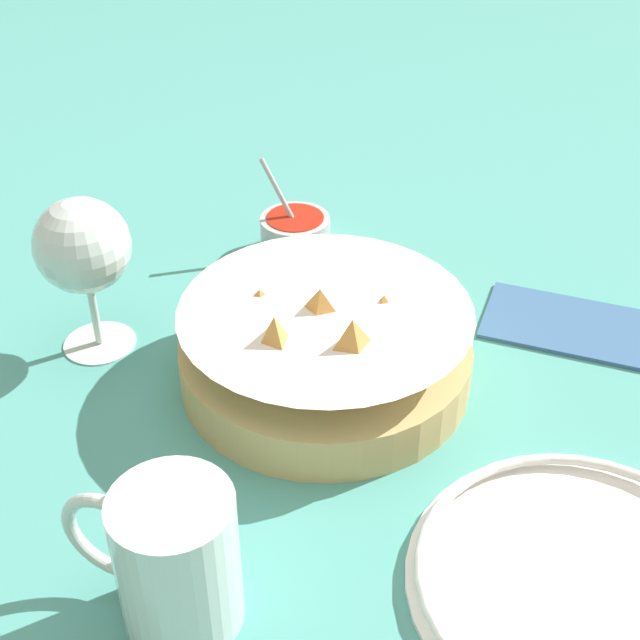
{
  "coord_description": "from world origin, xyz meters",
  "views": [
    {
      "loc": [
        -0.2,
        0.52,
        0.48
      ],
      "look_at": [
        0.0,
        -0.02,
        0.06
      ],
      "focal_mm": 50.0,
      "sensor_mm": 36.0,
      "label": 1
    }
  ],
  "objects_px": {
    "sauce_cup": "(295,233)",
    "beer_mug": "(170,562)",
    "food_basket": "(320,347)",
    "side_plate": "(586,582)",
    "wine_glass": "(83,250)"
  },
  "relations": [
    {
      "from": "beer_mug",
      "to": "side_plate",
      "type": "height_order",
      "value": "beer_mug"
    },
    {
      "from": "wine_glass",
      "to": "beer_mug",
      "type": "distance_m",
      "value": 0.3
    },
    {
      "from": "food_basket",
      "to": "side_plate",
      "type": "distance_m",
      "value": 0.27
    },
    {
      "from": "wine_glass",
      "to": "sauce_cup",
      "type": "bearing_deg",
      "value": -116.44
    },
    {
      "from": "food_basket",
      "to": "beer_mug",
      "type": "bearing_deg",
      "value": 89.64
    },
    {
      "from": "side_plate",
      "to": "wine_glass",
      "type": "bearing_deg",
      "value": -14.24
    },
    {
      "from": "beer_mug",
      "to": "sauce_cup",
      "type": "bearing_deg",
      "value": -77.39
    },
    {
      "from": "sauce_cup",
      "to": "beer_mug",
      "type": "xyz_separation_m",
      "value": [
        -0.1,
        0.43,
        0.02
      ]
    },
    {
      "from": "sauce_cup",
      "to": "beer_mug",
      "type": "relative_size",
      "value": 0.87
    },
    {
      "from": "food_basket",
      "to": "side_plate",
      "type": "xyz_separation_m",
      "value": [
        -0.24,
        0.14,
        -0.03
      ]
    },
    {
      "from": "food_basket",
      "to": "wine_glass",
      "type": "bearing_deg",
      "value": 7.16
    },
    {
      "from": "food_basket",
      "to": "side_plate",
      "type": "relative_size",
      "value": 1.03
    },
    {
      "from": "sauce_cup",
      "to": "food_basket",
      "type": "bearing_deg",
      "value": 118.19
    },
    {
      "from": "side_plate",
      "to": "sauce_cup",
      "type": "bearing_deg",
      "value": -43.46
    },
    {
      "from": "sauce_cup",
      "to": "wine_glass",
      "type": "bearing_deg",
      "value": 63.56
    }
  ]
}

